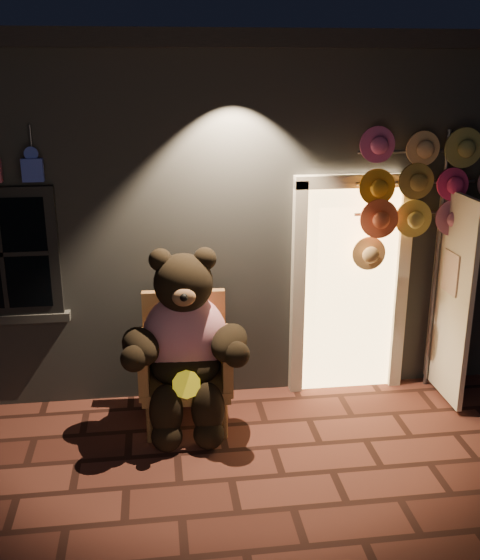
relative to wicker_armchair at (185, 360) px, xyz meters
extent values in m
plane|color=brown|center=(0.30, -1.04, -0.59)|extent=(60.00, 60.00, 0.00)
cube|color=slate|center=(0.30, 2.96, 1.06)|extent=(7.00, 5.00, 3.30)
cube|color=black|center=(0.30, 2.96, 2.79)|extent=(7.30, 5.30, 0.16)
cube|color=black|center=(-1.60, 0.42, 0.96)|extent=(1.00, 0.10, 1.20)
cube|color=black|center=(-1.60, 0.39, 0.96)|extent=(0.82, 0.06, 1.02)
cube|color=slate|center=(-1.60, 0.42, 0.33)|extent=(1.10, 0.14, 0.08)
cube|color=#FDC671|center=(1.65, 0.44, 0.46)|extent=(0.92, 0.10, 2.10)
cube|color=beige|center=(1.13, 0.40, 0.46)|extent=(0.12, 0.12, 2.20)
cube|color=beige|center=(2.17, 0.40, 0.46)|extent=(0.12, 0.12, 2.20)
cube|color=beige|center=(1.65, 0.40, 1.54)|extent=(1.16, 0.12, 0.12)
cube|color=beige|center=(2.55, 0.06, 0.46)|extent=(0.05, 0.80, 2.00)
cube|color=#3649BD|center=(-1.25, 0.34, 1.71)|extent=(0.18, 0.07, 0.20)
cylinder|color=#59595E|center=(-1.25, 0.40, 1.96)|extent=(0.02, 0.02, 0.25)
cube|color=#AC7642|center=(0.00, -0.10, -0.18)|extent=(0.80, 0.74, 0.11)
cube|color=#AC7642|center=(0.01, 0.23, 0.20)|extent=(0.77, 0.12, 0.77)
cube|color=#AC7642|center=(-0.37, -0.10, 0.04)|extent=(0.11, 0.66, 0.44)
cube|color=#AC7642|center=(0.36, -0.13, 0.04)|extent=(0.11, 0.66, 0.44)
cylinder|color=#AC7642|center=(-0.34, -0.39, -0.41)|extent=(0.05, 0.05, 0.35)
cylinder|color=#AC7642|center=(0.31, -0.42, -0.41)|extent=(0.05, 0.05, 0.35)
cylinder|color=#AC7642|center=(-0.32, 0.22, -0.41)|extent=(0.05, 0.05, 0.35)
cylinder|color=#AC7642|center=(0.34, 0.20, -0.41)|extent=(0.05, 0.05, 0.35)
ellipsoid|color=#BE143D|center=(0.00, -0.04, 0.25)|extent=(0.79, 0.64, 0.81)
ellipsoid|color=black|center=(0.00, -0.13, 0.01)|extent=(0.65, 0.56, 0.38)
sphere|color=black|center=(0.00, -0.09, 0.78)|extent=(0.54, 0.54, 0.52)
sphere|color=black|center=(-0.19, -0.05, 0.98)|extent=(0.20, 0.20, 0.20)
sphere|color=black|center=(0.19, -0.07, 0.98)|extent=(0.20, 0.20, 0.20)
ellipsoid|color=brown|center=(-0.01, -0.33, 0.73)|extent=(0.21, 0.15, 0.16)
ellipsoid|color=black|center=(-0.39, -0.27, 0.28)|extent=(0.44, 0.59, 0.29)
ellipsoid|color=black|center=(0.37, -0.30, 0.28)|extent=(0.47, 0.60, 0.29)
ellipsoid|color=black|center=(-0.20, -0.46, -0.26)|extent=(0.29, 0.29, 0.50)
ellipsoid|color=black|center=(0.17, -0.47, -0.26)|extent=(0.29, 0.29, 0.50)
sphere|color=black|center=(-0.20, -0.53, -0.46)|extent=(0.27, 0.27, 0.27)
sphere|color=black|center=(0.16, -0.54, -0.46)|extent=(0.27, 0.27, 0.27)
cylinder|color=yellow|center=(-0.02, -0.47, -0.01)|extent=(0.25, 0.11, 0.24)
cylinder|color=#59595E|center=(2.50, 0.34, 0.71)|extent=(0.04, 0.04, 2.60)
cylinder|color=#59595E|center=(2.21, 0.32, 1.82)|extent=(1.15, 0.03, 0.03)
cylinder|color=#59595E|center=(2.21, 0.32, 1.53)|extent=(1.15, 0.03, 0.03)
cylinder|color=#59595E|center=(2.21, 0.32, 1.24)|extent=(1.15, 0.03, 0.03)
cylinder|color=#D4518E|center=(1.80, 0.26, 1.87)|extent=(0.33, 0.11, 0.33)
cylinder|color=tan|center=(2.18, 0.23, 1.87)|extent=(0.33, 0.11, 0.33)
cylinder|color=olive|center=(2.57, 0.20, 1.87)|extent=(0.33, 0.11, 0.33)
cylinder|color=orange|center=(1.80, 0.23, 1.53)|extent=(0.33, 0.11, 0.33)
cylinder|color=olive|center=(2.18, 0.20, 1.53)|extent=(0.33, 0.11, 0.33)
cylinder|color=#DA2D6D|center=(2.57, 0.26, 1.53)|extent=(0.33, 0.11, 0.33)
cylinder|color=#EF6339|center=(1.80, 0.20, 1.19)|extent=(0.33, 0.11, 0.33)
cylinder|color=gold|center=(2.18, 0.26, 1.19)|extent=(0.33, 0.11, 0.33)
cylinder|color=#BA6685|center=(2.57, 0.23, 1.19)|extent=(0.33, 0.11, 0.33)
cylinder|color=tan|center=(1.80, 0.26, 0.86)|extent=(0.33, 0.11, 0.33)
camera|label=1|loc=(-0.22, -5.49, 2.58)|focal=42.00mm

